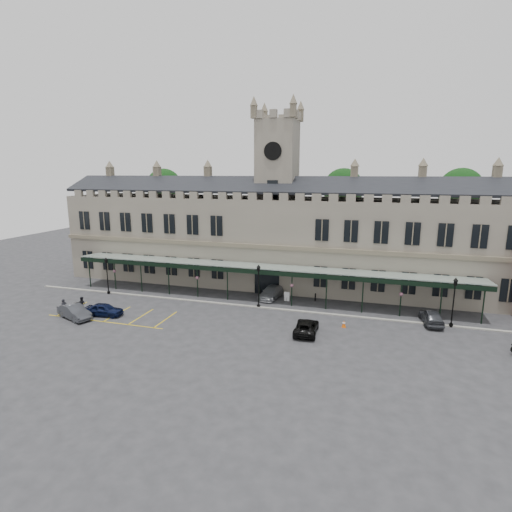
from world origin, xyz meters
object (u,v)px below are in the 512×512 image
(person_a, at_px, (64,307))
(clock_tower, at_px, (277,190))
(station_building, at_px, (276,238))
(car_left_a, at_px, (104,310))
(traffic_cone, at_px, (344,324))
(sign_board, at_px, (287,297))
(lamp_post_right, at_px, (454,298))
(lamp_post_mid, at_px, (259,282))
(person_b, at_px, (82,304))
(car_right_a, at_px, (431,317))
(car_van, at_px, (306,327))
(lamp_post_left, at_px, (107,272))
(car_left_b, at_px, (74,312))
(car_taxi, at_px, (272,292))

(person_a, bearing_deg, clock_tower, -14.52)
(station_building, xyz_separation_m, car_left_a, (-15.00, -17.74, -5.77))
(clock_tower, xyz_separation_m, traffic_cone, (10.41, -13.76, -12.77))
(traffic_cone, distance_m, sign_board, 9.85)
(lamp_post_right, height_order, traffic_cone, lamp_post_right)
(traffic_cone, bearing_deg, lamp_post_mid, 161.52)
(traffic_cone, relative_size, person_b, 0.41)
(lamp_post_right, distance_m, car_right_a, 2.97)
(clock_tower, xyz_separation_m, sign_board, (3.08, -7.17, -12.56))
(car_van, bearing_deg, sign_board, -68.66)
(car_van, distance_m, person_b, 25.32)
(clock_tower, relative_size, lamp_post_left, 5.16)
(lamp_post_left, bearing_deg, person_a, -86.70)
(car_right_a, height_order, person_a, person_a)
(station_building, relative_size, car_left_b, 12.93)
(car_taxi, xyz_separation_m, car_van, (6.00, -9.88, -0.10))
(car_left_a, xyz_separation_m, car_van, (22.00, 1.48, -0.06))
(station_building, relative_size, car_taxi, 11.93)
(car_left_b, distance_m, car_right_a, 37.65)
(car_left_b, height_order, car_right_a, car_right_a)
(car_left_a, height_order, person_a, person_a)
(station_building, bearing_deg, traffic_cone, -52.71)
(car_right_a, height_order, person_b, person_b)
(station_building, relative_size, lamp_post_left, 12.47)
(station_building, xyz_separation_m, person_b, (-18.30, -17.24, -5.62))
(lamp_post_left, distance_m, sign_board, 23.14)
(clock_tower, xyz_separation_m, lamp_post_mid, (0.43, -10.42, -10.07))
(lamp_post_mid, xyz_separation_m, car_van, (6.57, -5.93, -2.41))
(lamp_post_left, xyz_separation_m, car_van, (26.65, -5.54, -2.22))
(traffic_cone, relative_size, car_left_b, 0.15)
(station_building, xyz_separation_m, traffic_cone, (10.41, -13.67, -6.12))
(traffic_cone, height_order, car_left_b, car_left_b)
(sign_board, xyz_separation_m, car_van, (3.92, -9.17, 0.08))
(lamp_post_right, relative_size, person_a, 2.77)
(lamp_post_left, xyz_separation_m, person_a, (0.47, -8.23, -1.91))
(car_right_a, bearing_deg, person_b, 4.82)
(traffic_cone, relative_size, car_left_a, 0.17)
(car_left_b, bearing_deg, lamp_post_right, -55.17)
(lamp_post_right, height_order, car_taxi, lamp_post_right)
(lamp_post_mid, relative_size, sign_board, 4.54)
(car_left_a, xyz_separation_m, car_right_a, (34.00, 7.60, 0.07))
(station_building, height_order, lamp_post_left, station_building)
(car_right_a, distance_m, person_b, 37.97)
(lamp_post_left, relative_size, person_b, 2.83)
(station_building, relative_size, lamp_post_mid, 11.69)
(clock_tower, height_order, lamp_post_right, clock_tower)
(car_taxi, bearing_deg, car_right_a, -2.49)
(lamp_post_left, bearing_deg, traffic_cone, -5.60)
(clock_tower, height_order, car_van, clock_tower)
(station_building, relative_size, clock_tower, 2.42)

